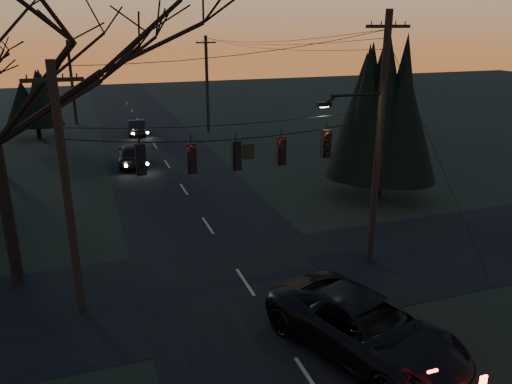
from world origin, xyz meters
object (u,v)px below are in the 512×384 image
object	(u,v)px
utility_pole_right	(369,261)
utility_pole_far_l	(77,124)
sedan_oncoming_a	(133,154)
sedan_oncoming_b	(137,127)
utility_pole_far_r	(209,132)
utility_pole_left	(82,310)
evergreen_right	(385,112)
suv_near	(365,327)

from	to	relation	value
utility_pole_right	utility_pole_far_l	bearing A→B (deg)	107.72
sedan_oncoming_a	sedan_oncoming_b	xyz separation A→B (m)	(1.48, 10.35, -0.14)
utility_pole_far_r	sedan_oncoming_a	world-z (taller)	utility_pole_far_r
utility_pole_left	utility_pole_far_l	xyz separation A→B (m)	(0.00, 36.00, 0.00)
utility_pole_right	evergreen_right	distance (m)	9.79
utility_pole_far_r	suv_near	world-z (taller)	utility_pole_far_r
suv_near	sedan_oncoming_a	distance (m)	24.26
utility_pole_far_l	sedan_oncoming_a	bearing A→B (deg)	-77.93
utility_pole_right	evergreen_right	world-z (taller)	evergreen_right
utility_pole_left	evergreen_right	bearing A→B (deg)	23.12
utility_pole_far_r	suv_near	xyz separation A→B (m)	(-3.44, -33.28, 0.89)
suv_near	sedan_oncoming_a	xyz separation A→B (m)	(-4.34, 23.87, -0.08)
evergreen_right	suv_near	world-z (taller)	evergreen_right
utility_pole_far_r	sedan_oncoming_b	bearing A→B (deg)	171.51
utility_pole_far_l	sedan_oncoming_a	world-z (taller)	utility_pole_far_l
utility_pole_left	utility_pole_far_r	size ratio (longest dim) A/B	1.00
utility_pole_far_r	evergreen_right	bearing A→B (deg)	-77.15
sedan_oncoming_a	utility_pole_left	bearing A→B (deg)	83.93
utility_pole_far_r	evergreen_right	xyz separation A→B (m)	(4.80, -21.04, 4.94)
evergreen_right	sedan_oncoming_a	xyz separation A→B (m)	(-12.58, 11.63, -4.13)
suv_near	sedan_oncoming_b	xyz separation A→B (m)	(-2.86, 34.22, -0.22)
sedan_oncoming_a	sedan_oncoming_b	size ratio (longest dim) A/B	1.17
utility_pole_far_r	evergreen_right	size ratio (longest dim) A/B	0.98
utility_pole_right	evergreen_right	bearing A→B (deg)	55.41
evergreen_right	suv_near	xyz separation A→B (m)	(-8.24, -12.24, -4.05)
utility_pole_left	evergreen_right	size ratio (longest dim) A/B	0.98
utility_pole_right	utility_pole_left	xyz separation A→B (m)	(-11.50, 0.00, 0.00)
utility_pole_far_l	sedan_oncoming_b	xyz separation A→B (m)	(5.20, -7.06, 0.67)
evergreen_right	sedan_oncoming_b	bearing A→B (deg)	116.79
utility_pole_left	utility_pole_far_r	world-z (taller)	same
utility_pole_right	sedan_oncoming_b	size ratio (longest dim) A/B	2.47
sedan_oncoming_a	sedan_oncoming_b	bearing A→B (deg)	-92.85
utility_pole_far_r	utility_pole_far_l	size ratio (longest dim) A/B	1.06
utility_pole_far_r	utility_pole_far_l	xyz separation A→B (m)	(-11.50, 8.00, 0.00)
utility_pole_far_l	evergreen_right	size ratio (longest dim) A/B	0.92
utility_pole_right	utility_pole_left	distance (m)	11.50
suv_near	sedan_oncoming_a	world-z (taller)	suv_near
utility_pole_right	utility_pole_left	world-z (taller)	utility_pole_right
utility_pole_far_l	utility_pole_far_r	bearing A→B (deg)	-34.82
utility_pole_far_l	sedan_oncoming_a	xyz separation A→B (m)	(3.72, -17.41, 0.81)
utility_pole_far_r	sedan_oncoming_a	xyz separation A→B (m)	(-7.78, -9.41, 0.81)
utility_pole_right	sedan_oncoming_a	size ratio (longest dim) A/B	2.11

